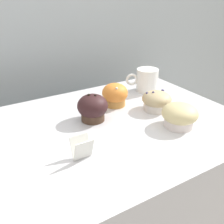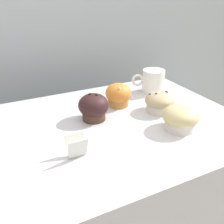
{
  "view_description": "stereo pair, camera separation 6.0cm",
  "coord_description": "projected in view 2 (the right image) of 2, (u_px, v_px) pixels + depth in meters",
  "views": [
    {
      "loc": [
        -0.31,
        -0.63,
        1.34
      ],
      "look_at": [
        0.07,
        -0.01,
        0.98
      ],
      "focal_mm": 42.0,
      "sensor_mm": 36.0,
      "label": 1
    },
    {
      "loc": [
        -0.25,
        -0.66,
        1.34
      ],
      "look_at": [
        0.07,
        -0.01,
        0.98
      ],
      "focal_mm": 42.0,
      "sensor_mm": 36.0,
      "label": 2
    }
  ],
  "objects": [
    {
      "name": "muffin_front_center",
      "position": [
        160.0,
        102.0,
        0.91
      ],
      "size": [
        0.1,
        0.1,
        0.07
      ],
      "color": "silver",
      "rests_on": "display_counter"
    },
    {
      "name": "muffin_front_right",
      "position": [
        118.0,
        95.0,
        0.95
      ],
      "size": [
        0.09,
        0.09,
        0.08
      ],
      "color": "#BF813D",
      "rests_on": "display_counter"
    },
    {
      "name": "coffee_cup",
      "position": [
        153.0,
        81.0,
        1.07
      ],
      "size": [
        0.13,
        0.09,
        0.09
      ],
      "color": "white",
      "rests_on": "display_counter"
    },
    {
      "name": "muffin_back_right",
      "position": [
        181.0,
        118.0,
        0.79
      ],
      "size": [
        0.11,
        0.11,
        0.08
      ],
      "color": "white",
      "rests_on": "display_counter"
    },
    {
      "name": "price_card",
      "position": [
        77.0,
        147.0,
        0.66
      ],
      "size": [
        0.05,
        0.04,
        0.06
      ],
      "color": "white",
      "rests_on": "display_counter"
    },
    {
      "name": "wall_back",
      "position": [
        45.0,
        82.0,
        1.31
      ],
      "size": [
        3.2,
        0.1,
        1.8
      ],
      "primitive_type": "cube",
      "color": "#A8B2B7",
      "rests_on": "ground"
    },
    {
      "name": "muffin_front_left",
      "position": [
        94.0,
        107.0,
        0.85
      ],
      "size": [
        0.1,
        0.1,
        0.09
      ],
      "color": "#463022",
      "rests_on": "display_counter"
    }
  ]
}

